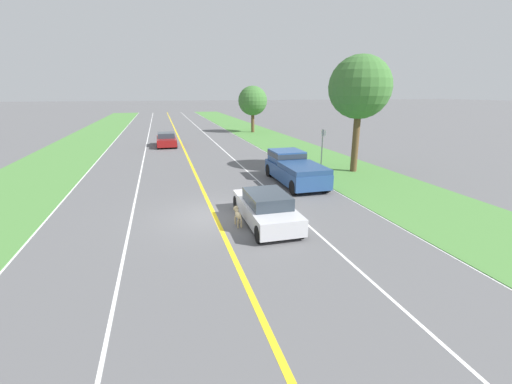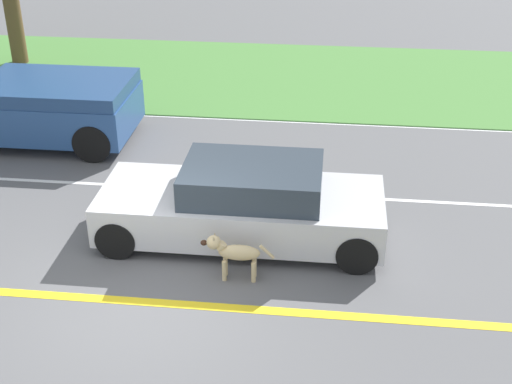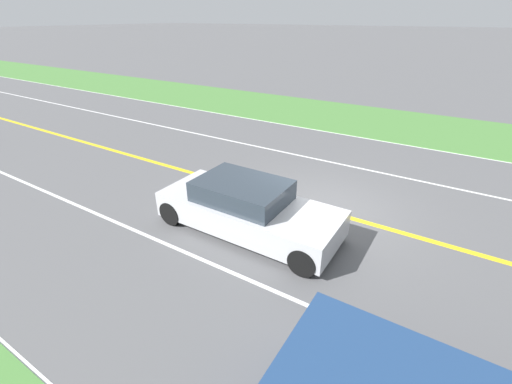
% 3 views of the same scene
% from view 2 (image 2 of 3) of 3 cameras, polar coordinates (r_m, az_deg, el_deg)
% --- Properties ---
extents(ground_plane, '(400.00, 400.00, 0.00)m').
position_cam_2_polar(ground_plane, '(10.50, -9.29, -8.65)').
color(ground_plane, '#5B5B5E').
extents(centre_divider_line, '(0.18, 160.00, 0.01)m').
position_cam_2_polar(centre_divider_line, '(10.50, -9.29, -8.64)').
color(centre_divider_line, yellow).
rests_on(centre_divider_line, ground).
extents(lane_edge_line_right, '(0.14, 160.00, 0.01)m').
position_cam_2_polar(lane_edge_line_right, '(16.49, -3.09, 5.91)').
color(lane_edge_line_right, white).
rests_on(lane_edge_line_right, ground).
extents(lane_dash_same_dir, '(0.10, 160.00, 0.01)m').
position_cam_2_polar(lane_dash_same_dir, '(13.38, -5.50, 0.26)').
color(lane_dash_same_dir, white).
rests_on(lane_dash_same_dir, ground).
extents(grass_verge_right, '(6.00, 160.00, 0.03)m').
position_cam_2_polar(grass_verge_right, '(19.27, -1.65, 9.29)').
color(grass_verge_right, '#4C843D').
rests_on(grass_verge_right, ground).
extents(ego_car, '(1.83, 4.58, 1.32)m').
position_cam_2_polar(ego_car, '(11.53, -0.98, -0.96)').
color(ego_car, silver).
rests_on(ego_car, ground).
extents(dog, '(0.23, 1.11, 0.75)m').
position_cam_2_polar(dog, '(10.60, -1.84, -4.82)').
color(dog, '#D1B784').
rests_on(dog, ground).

